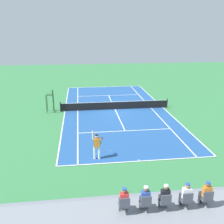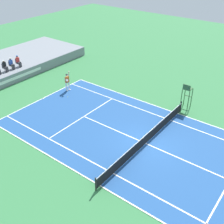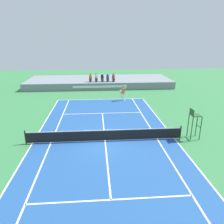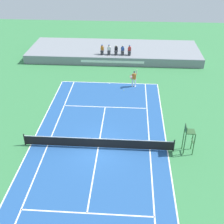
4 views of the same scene
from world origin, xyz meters
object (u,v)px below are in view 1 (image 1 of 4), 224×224
(spectator_seated_4, at_px, (124,201))
(tennis_player, at_px, (97,146))
(spectator_seated_3, at_px, (145,199))
(umpire_chair, at_px, (50,98))
(spectator_seated_2, at_px, (164,197))
(spectator_seated_0, at_px, (206,194))
(tennis_ball, at_px, (111,151))
(spectator_seated_1, at_px, (186,196))

(spectator_seated_4, bearing_deg, tennis_player, -84.77)
(spectator_seated_3, bearing_deg, umpire_chair, -72.65)
(spectator_seated_2, xyz_separation_m, umpire_chair, (6.52, -18.18, -0.18))
(spectator_seated_0, height_order, tennis_player, spectator_seated_0)
(spectator_seated_2, xyz_separation_m, tennis_ball, (1.31, -8.05, -1.70))
(tennis_player, bearing_deg, spectator_seated_4, 95.23)
(tennis_player, relative_size, tennis_ball, 30.63)
(spectator_seated_3, height_order, spectator_seated_4, same)
(tennis_player, bearing_deg, tennis_ball, -135.69)
(spectator_seated_1, relative_size, umpire_chair, 0.52)
(spectator_seated_0, relative_size, umpire_chair, 0.52)
(tennis_player, bearing_deg, spectator_seated_3, 102.37)
(spectator_seated_0, xyz_separation_m, tennis_ball, (3.14, -8.05, -1.70))
(spectator_seated_2, relative_size, spectator_seated_3, 1.00)
(tennis_ball, relative_size, umpire_chair, 0.03)
(spectator_seated_2, bearing_deg, tennis_ball, -80.76)
(spectator_seated_0, relative_size, spectator_seated_2, 1.00)
(spectator_seated_4, bearing_deg, spectator_seated_2, 180.00)
(spectator_seated_0, height_order, tennis_ball, spectator_seated_0)
(spectator_seated_4, relative_size, tennis_ball, 18.60)
(spectator_seated_2, xyz_separation_m, spectator_seated_3, (0.84, 0.00, 0.00))
(spectator_seated_3, distance_m, tennis_player, 7.21)
(spectator_seated_1, bearing_deg, spectator_seated_0, 180.00)
(umpire_chair, bearing_deg, tennis_ball, 117.23)
(spectator_seated_0, bearing_deg, spectator_seated_1, 0.00)
(spectator_seated_1, height_order, umpire_chair, umpire_chair)
(spectator_seated_2, relative_size, umpire_chair, 0.52)
(spectator_seated_2, distance_m, spectator_seated_4, 1.74)
(spectator_seated_1, distance_m, spectator_seated_4, 2.67)
(spectator_seated_2, height_order, tennis_player, spectator_seated_2)
(spectator_seated_1, distance_m, spectator_seated_3, 1.78)
(tennis_ball, bearing_deg, spectator_seated_4, 86.95)
(spectator_seated_1, xyz_separation_m, spectator_seated_2, (0.93, 0.00, 0.00))
(spectator_seated_3, relative_size, umpire_chair, 0.52)
(spectator_seated_1, bearing_deg, spectator_seated_2, 0.00)
(spectator_seated_1, xyz_separation_m, spectator_seated_4, (2.67, 0.00, 0.00))
(spectator_seated_4, relative_size, tennis_player, 0.61)
(spectator_seated_0, distance_m, tennis_ball, 8.81)
(spectator_seated_3, relative_size, tennis_ball, 18.60)
(spectator_seated_2, xyz_separation_m, spectator_seated_4, (1.74, 0.00, 0.00))
(spectator_seated_1, relative_size, spectator_seated_2, 1.00)
(spectator_seated_0, height_order, spectator_seated_4, same)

